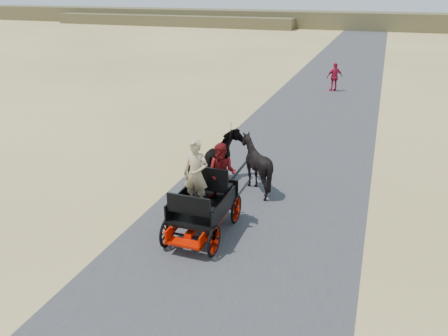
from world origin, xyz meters
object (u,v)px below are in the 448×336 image
(carriage, at_px, (203,220))
(horse_left, at_px, (223,160))
(horse_right, at_px, (256,164))
(pedestrian, at_px, (335,77))

(carriage, relative_size, horse_left, 1.20)
(horse_right, xyz_separation_m, pedestrian, (0.69, 15.11, 0.01))
(horse_left, bearing_deg, horse_right, -180.00)
(carriage, xyz_separation_m, pedestrian, (1.24, 18.11, 0.50))
(horse_left, xyz_separation_m, horse_right, (1.10, 0.00, 0.00))
(horse_right, relative_size, pedestrian, 0.98)
(horse_right, height_order, pedestrian, pedestrian)
(horse_left, distance_m, pedestrian, 15.21)
(horse_left, relative_size, horse_right, 1.18)
(pedestrian, bearing_deg, horse_left, 52.64)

